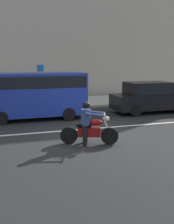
# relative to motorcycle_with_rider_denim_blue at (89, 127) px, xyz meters

# --- Properties ---
(ground_plane) EXTENTS (80.00, 80.00, 0.00)m
(ground_plane) POSITION_rel_motorcycle_with_rider_denim_blue_xyz_m (0.48, 1.08, -0.62)
(ground_plane) COLOR black
(sidewalk_slab) EXTENTS (40.00, 4.40, 0.14)m
(sidewalk_slab) POSITION_rel_motorcycle_with_rider_denim_blue_xyz_m (0.48, 9.08, -0.55)
(sidewalk_slab) COLOR #A8A399
(sidewalk_slab) RESTS_ON ground_plane
(building_facade) EXTENTS (40.00, 1.40, 12.06)m
(building_facade) POSITION_rel_motorcycle_with_rider_denim_blue_xyz_m (0.48, 12.48, 5.41)
(building_facade) COLOR #A89E8E
(building_facade) RESTS_ON ground_plane
(lane_marking_stripe) EXTENTS (18.00, 0.14, 0.01)m
(lane_marking_stripe) POSITION_rel_motorcycle_with_rider_denim_blue_xyz_m (-0.46, 1.98, -0.62)
(lane_marking_stripe) COLOR silver
(lane_marking_stripe) RESTS_ON ground_plane
(motorcycle_with_rider_denim_blue) EXTENTS (1.95, 0.93, 1.51)m
(motorcycle_with_rider_denim_blue) POSITION_rel_motorcycle_with_rider_denim_blue_xyz_m (0.00, 0.00, 0.00)
(motorcycle_with_rider_denim_blue) COLOR black
(motorcycle_with_rider_denim_blue) RESTS_ON ground_plane
(parked_van_cobalt_blue) EXTENTS (5.09, 1.96, 2.30)m
(parked_van_cobalt_blue) POSITION_rel_motorcycle_with_rider_denim_blue_xyz_m (-1.41, 4.70, 0.71)
(parked_van_cobalt_blue) COLOR navy
(parked_van_cobalt_blue) RESTS_ON ground_plane
(parked_sedan_black) EXTENTS (4.47, 1.82, 1.72)m
(parked_sedan_black) POSITION_rel_motorcycle_with_rider_denim_blue_xyz_m (5.05, 4.52, 0.26)
(parked_sedan_black) COLOR black
(parked_sedan_black) RESTS_ON ground_plane
(street_sign_post) EXTENTS (0.44, 0.08, 2.53)m
(street_sign_post) POSITION_rel_motorcycle_with_rider_denim_blue_xyz_m (-0.50, 9.11, 1.05)
(street_sign_post) COLOR gray
(street_sign_post) RESTS_ON sidewalk_slab
(pedestrian_bystander) EXTENTS (0.34, 0.34, 1.66)m
(pedestrian_bystander) POSITION_rel_motorcycle_with_rider_denim_blue_xyz_m (2.39, 9.34, 0.48)
(pedestrian_bystander) COLOR black
(pedestrian_bystander) RESTS_ON sidewalk_slab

